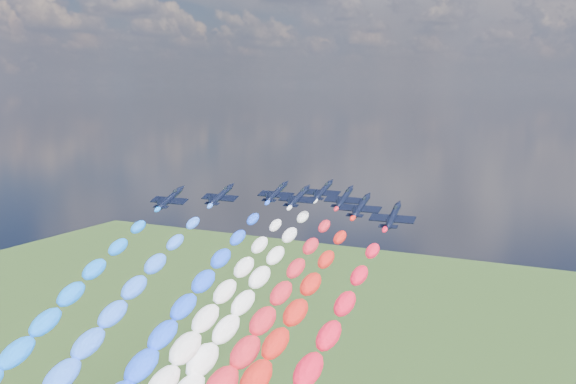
% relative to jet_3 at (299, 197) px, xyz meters
% --- Properties ---
extents(jet_0, '(10.03, 13.49, 7.30)m').
position_rel_jet_3_xyz_m(jet_0, '(-27.86, -16.18, 0.00)').
color(jet_0, black).
extents(trail_0, '(6.64, 104.25, 55.73)m').
position_rel_jet_3_xyz_m(trail_0, '(-27.86, -70.20, -26.49)').
color(trail_0, '#0F6DF5').
extents(jet_1, '(10.21, 13.62, 7.30)m').
position_rel_jet_3_xyz_m(jet_1, '(-18.99, -6.57, 0.00)').
color(jet_1, black).
extents(trail_1, '(6.64, 104.25, 55.73)m').
position_rel_jet_3_xyz_m(trail_1, '(-18.99, -60.60, -26.49)').
color(trail_1, '#2D6BFF').
extents(jet_2, '(10.42, 13.77, 7.30)m').
position_rel_jet_3_xyz_m(jet_2, '(-8.42, 4.18, 0.00)').
color(jet_2, black).
extents(trail_2, '(6.64, 104.25, 55.73)m').
position_rel_jet_3_xyz_m(trail_2, '(-8.42, -49.85, -26.49)').
color(trail_2, '#1A4BFF').
extents(jet_3, '(10.42, 13.78, 7.30)m').
position_rel_jet_3_xyz_m(jet_3, '(0.00, 0.00, 0.00)').
color(jet_3, black).
extents(trail_3, '(6.64, 104.25, 55.73)m').
position_rel_jet_3_xyz_m(trail_3, '(0.00, -54.02, -26.49)').
color(trail_3, white).
extents(jet_4, '(10.31, 13.70, 7.30)m').
position_rel_jet_3_xyz_m(jet_4, '(1.33, 12.37, 0.00)').
color(jet_4, black).
extents(trail_4, '(6.64, 104.25, 55.73)m').
position_rel_jet_3_xyz_m(trail_4, '(1.33, -41.65, -26.49)').
color(trail_4, white).
extents(jet_5, '(10.18, 13.60, 7.30)m').
position_rel_jet_3_xyz_m(jet_5, '(10.80, 4.18, 0.00)').
color(jet_5, black).
extents(trail_5, '(6.64, 104.25, 55.73)m').
position_rel_jet_3_xyz_m(trail_5, '(10.80, -49.84, -26.49)').
color(trail_5, red).
extents(jet_6, '(9.86, 13.37, 7.30)m').
position_rel_jet_3_xyz_m(jet_6, '(18.84, -5.41, 0.00)').
color(jet_6, black).
extents(jet_7, '(10.68, 13.96, 7.30)m').
position_rel_jet_3_xyz_m(jet_7, '(29.36, -13.84, 0.00)').
color(jet_7, black).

